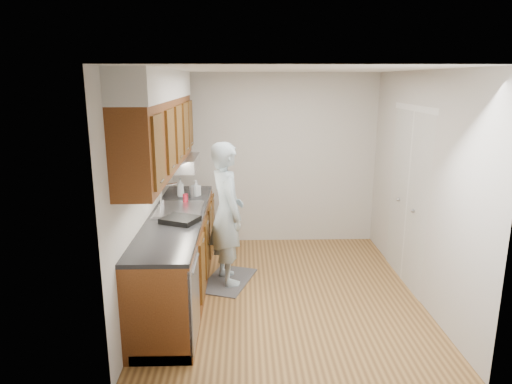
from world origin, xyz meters
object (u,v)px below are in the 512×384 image
soap_bottle_b (196,188)px  dish_rack (180,220)px  soda_can (185,199)px  soap_bottle_a (181,187)px  person (227,204)px  steel_can (192,192)px  soap_bottle_c (196,187)px

soap_bottle_b → dish_rack: (-0.05, -1.12, -0.08)m
soda_can → soap_bottle_a: bearing=107.1°
soap_bottle_b → dish_rack: soap_bottle_b is taller
dish_rack → soap_bottle_a: bearing=121.6°
person → soap_bottle_b: bearing=16.9°
soap_bottle_a → soda_can: soap_bottle_a is taller
soap_bottle_a → dish_rack: bearing=-82.8°
steel_can → soap_bottle_c: bearing=79.1°
soap_bottle_a → dish_rack: 1.09m
person → dish_rack: bearing=120.6°
steel_can → soda_can: bearing=-97.0°
soap_bottle_a → soap_bottle_c: soap_bottle_a is taller
person → soap_bottle_b: (-0.41, 0.56, 0.06)m
dish_rack → soap_bottle_c: bearing=112.5°
soap_bottle_b → steel_can: soap_bottle_b is taller
person → steel_can: person is taller
soap_bottle_a → steel_can: soap_bottle_a is taller
person → soap_bottle_a: bearing=29.9°
person → dish_rack: person is taller
person → steel_can: 0.70m
steel_can → dish_rack: 1.09m
soap_bottle_b → dish_rack: 1.13m
soap_bottle_b → person: bearing=-53.4°
soap_bottle_c → soda_can: bearing=-98.4°
soap_bottle_b → soap_bottle_c: size_ratio=1.27×
steel_can → soap_bottle_a: bearing=-175.9°
soap_bottle_b → soda_can: 0.38m
soap_bottle_b → steel_can: size_ratio=1.61×
steel_can → dish_rack: (-0.01, -1.09, -0.04)m
soda_can → steel_can: 0.34m
person → soap_bottle_b: 0.70m
soap_bottle_a → soap_bottle_b: 0.20m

